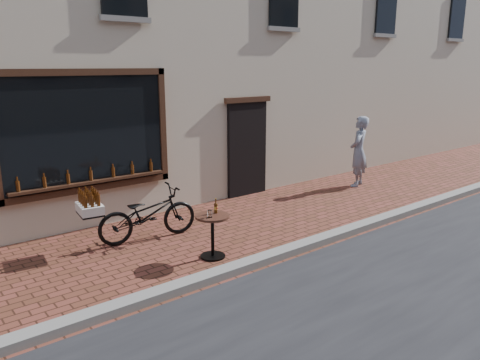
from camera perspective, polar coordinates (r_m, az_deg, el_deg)
ground at (r=7.64m, az=6.32°, el=-9.63°), size 90.00×90.00×0.00m
kerb at (r=7.74m, az=5.28°, el=-8.78°), size 90.00×0.25×0.12m
cargo_bicycle at (r=8.43m, az=-11.41°, el=-4.05°), size 2.12×0.84×1.01m
bistro_table at (r=7.53m, az=-3.36°, el=-5.77°), size 0.55×0.55×0.95m
pedestrian at (r=12.27m, az=14.26°, el=3.39°), size 0.77×0.66×1.79m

